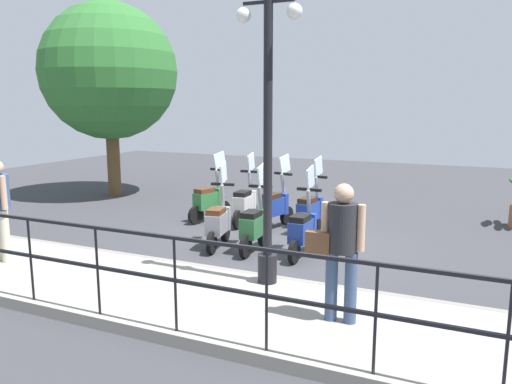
% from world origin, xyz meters
% --- Properties ---
extents(ground_plane, '(28.00, 28.00, 0.00)m').
position_xyz_m(ground_plane, '(0.00, 0.00, 0.00)').
color(ground_plane, '#38383D').
extents(promenade_walkway, '(2.20, 20.00, 0.15)m').
position_xyz_m(promenade_walkway, '(-3.15, 0.00, 0.07)').
color(promenade_walkway, gray).
rests_on(promenade_walkway, ground_plane).
extents(fence_railing, '(0.04, 16.03, 1.07)m').
position_xyz_m(fence_railing, '(-4.20, -0.00, 0.89)').
color(fence_railing, black).
rests_on(fence_railing, promenade_walkway).
extents(lamp_post_near, '(0.26, 0.90, 4.08)m').
position_xyz_m(lamp_post_near, '(-2.40, -0.85, 1.95)').
color(lamp_post_near, black).
rests_on(lamp_post_near, promenade_walkway).
extents(pedestrian_with_bag, '(0.33, 0.65, 1.59)m').
position_xyz_m(pedestrian_with_bag, '(-3.22, -2.07, 1.08)').
color(pedestrian_with_bag, '#384C70').
rests_on(pedestrian_with_bag, promenade_walkway).
extents(tree_large, '(3.72, 3.72, 5.32)m').
position_xyz_m(tree_large, '(2.66, 6.04, 3.45)').
color(tree_large, brown).
rests_on(tree_large, ground_plane).
extents(scooter_near_0, '(1.23, 0.44, 1.54)m').
position_xyz_m(scooter_near_0, '(-0.65, -0.76, 0.48)').
color(scooter_near_0, black).
rests_on(scooter_near_0, ground_plane).
extents(scooter_near_1, '(1.23, 0.44, 1.54)m').
position_xyz_m(scooter_near_1, '(-0.71, 0.12, 0.48)').
color(scooter_near_1, black).
rests_on(scooter_near_1, ground_plane).
extents(scooter_near_2, '(1.22, 0.48, 1.54)m').
position_xyz_m(scooter_near_2, '(-0.76, 0.81, 0.48)').
color(scooter_near_2, black).
rests_on(scooter_near_2, ground_plane).
extents(scooter_far_0, '(1.23, 0.44, 1.54)m').
position_xyz_m(scooter_far_0, '(0.88, -0.39, 0.48)').
color(scooter_far_0, black).
rests_on(scooter_far_0, ground_plane).
extents(scooter_far_1, '(1.21, 0.52, 1.54)m').
position_xyz_m(scooter_far_1, '(1.00, 0.42, 0.48)').
color(scooter_far_1, black).
rests_on(scooter_far_1, ground_plane).
extents(scooter_far_2, '(1.23, 0.44, 1.54)m').
position_xyz_m(scooter_far_2, '(1.02, 1.13, 0.48)').
color(scooter_far_2, black).
rests_on(scooter_far_2, ground_plane).
extents(scooter_far_3, '(1.20, 0.54, 1.54)m').
position_xyz_m(scooter_far_3, '(1.01, 2.01, 0.48)').
color(scooter_far_3, black).
rests_on(scooter_far_3, ground_plane).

